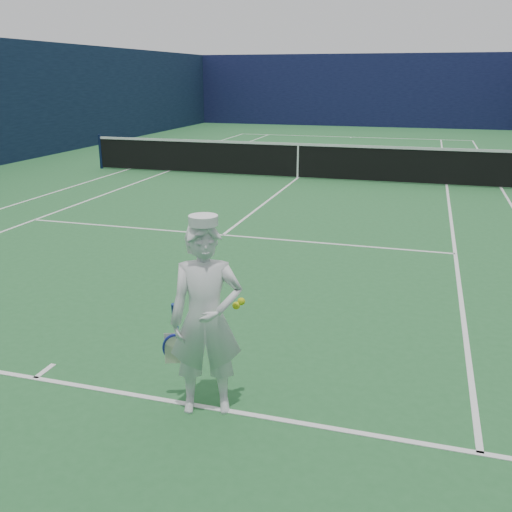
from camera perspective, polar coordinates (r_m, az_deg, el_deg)
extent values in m
plane|color=#266632|center=(16.66, 4.17, 7.76)|extent=(80.00, 80.00, 0.00)
cube|color=white|center=(28.28, 9.51, 11.65)|extent=(11.03, 0.06, 0.01)
cube|color=white|center=(6.13, -21.22, -11.33)|extent=(11.03, 0.06, 0.01)
cube|color=white|center=(18.60, -12.74, 8.42)|extent=(0.06, 23.83, 0.01)
cube|color=white|center=(16.41, 23.33, 6.23)|extent=(0.06, 23.83, 0.01)
cube|color=white|center=(17.98, -8.88, 8.34)|extent=(0.06, 23.77, 0.01)
cube|color=white|center=(16.30, 18.53, 6.69)|extent=(0.06, 23.77, 0.01)
cube|color=white|center=(22.89, 7.70, 10.36)|extent=(8.23, 0.06, 0.01)
cube|color=white|center=(10.64, -3.33, 2.11)|extent=(8.23, 0.06, 0.01)
cube|color=white|center=(16.66, 4.17, 7.77)|extent=(0.06, 12.80, 0.01)
cube|color=white|center=(28.14, 9.47, 11.62)|extent=(0.06, 0.30, 0.01)
cube|color=white|center=(6.23, -20.38, -10.73)|extent=(0.06, 0.30, 0.01)
cube|color=#10133A|center=(34.23, 11.06, 15.92)|extent=(20.12, 0.12, 4.00)
cylinder|color=#141E4C|center=(18.98, -15.30, 10.04)|extent=(0.09, 0.09, 1.07)
cube|color=black|center=(16.58, 4.21, 9.46)|extent=(12.79, 0.02, 0.92)
cube|color=white|center=(16.52, 4.24, 11.07)|extent=(12.79, 0.04, 0.07)
cube|color=white|center=(16.59, 4.21, 9.36)|extent=(0.05, 0.03, 0.94)
imported|color=white|center=(4.91, -5.01, -6.40)|extent=(0.73, 0.60, 1.71)
cylinder|color=white|center=(4.62, -5.30, 3.58)|extent=(0.24, 0.24, 0.08)
cube|color=white|center=(4.75, -5.24, 3.61)|extent=(0.20, 0.15, 0.02)
cylinder|color=navy|center=(4.99, -8.22, -5.79)|extent=(0.06, 0.10, 0.22)
cube|color=#1B2295|center=(5.11, -7.87, -7.40)|extent=(0.03, 0.03, 0.14)
torus|color=#1B2295|center=(5.26, -7.93, -9.12)|extent=(0.31, 0.19, 0.29)
cube|color=beige|center=(5.26, -7.93, -9.12)|extent=(0.21, 0.08, 0.30)
sphere|color=#CED618|center=(4.96, -1.99, -4.98)|extent=(0.07, 0.07, 0.07)
sphere|color=#CED618|center=(4.97, -1.48, -4.56)|extent=(0.07, 0.07, 0.07)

